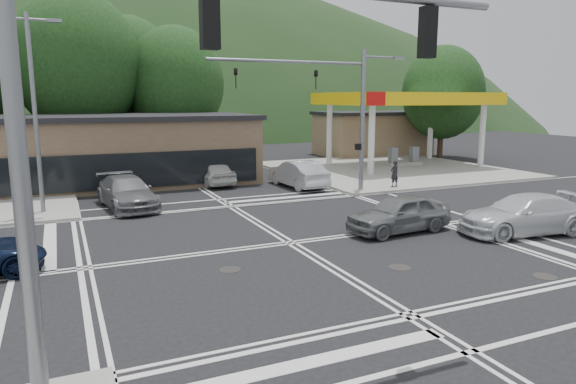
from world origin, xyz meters
name	(u,v)px	position (x,y,z in m)	size (l,w,h in m)	color
ground	(290,243)	(0.00, 0.00, 0.00)	(120.00, 120.00, 0.00)	black
sidewalk_ne	(389,169)	(15.00, 15.00, 0.07)	(16.00, 16.00, 0.15)	gray
gas_station_canopy	(406,102)	(16.99, 15.99, 5.04)	(12.32, 8.34, 5.75)	silver
convenience_store	(372,135)	(20.00, 25.00, 1.90)	(10.00, 6.00, 3.80)	#846B4F
commercial_row	(53,154)	(-8.00, 17.00, 2.00)	(24.00, 8.00, 4.00)	brown
hill_north	(100,126)	(0.00, 90.00, 0.00)	(252.00, 126.00, 140.00)	#1D3618
tree_n_b	(77,64)	(-6.00, 24.00, 7.79)	(9.00, 9.00, 12.98)	#382619
tree_n_c	(175,83)	(1.00, 24.00, 6.49)	(7.60, 7.60, 10.87)	#382619
tree_n_e	(128,76)	(-2.00, 28.00, 7.14)	(8.40, 8.40, 11.98)	#382619
tree_ne	(443,93)	(24.00, 20.00, 5.84)	(7.20, 7.20, 9.99)	#382619
streetlight_nw	(36,104)	(-8.44, 9.00, 5.05)	(2.50, 0.25, 9.00)	slate
signal_mast_ne	(344,103)	(6.95, 8.20, 5.07)	(11.65, 0.30, 8.00)	slate
signal_mast_sw	(140,110)	(-6.39, -8.20, 5.12)	(9.14, 0.28, 8.00)	slate
car_grey_center	(399,214)	(4.65, -0.30, 0.75)	(1.78, 4.42, 1.51)	slate
car_silver_east	(524,214)	(9.04, -2.54, 0.77)	(2.17, 5.34, 1.55)	silver
car_queue_a	(298,174)	(5.50, 11.04, 0.81)	(1.72, 4.94, 1.63)	#B0B3B8
car_queue_b	(212,172)	(1.00, 14.00, 0.77)	(1.82, 4.53, 1.54)	silver
car_northbound	(127,192)	(-4.74, 9.00, 0.77)	(2.16, 5.32, 1.54)	slate
pedestrian	(395,174)	(10.43, 8.05, 0.93)	(0.57, 0.37, 1.55)	black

